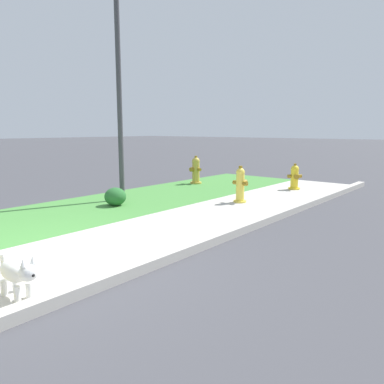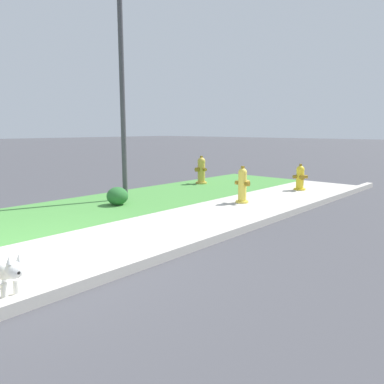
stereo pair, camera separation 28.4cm
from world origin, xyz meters
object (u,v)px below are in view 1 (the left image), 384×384
object	(u,v)px
fire_hydrant_by_grass_verge	(196,170)
fire_hydrant_at_driveway	(295,177)
small_white_dog	(18,273)
fire_hydrant_near_corner	(240,185)
street_lamp	(118,51)
shrub_bush_far_verge	(115,197)

from	to	relation	value
fire_hydrant_by_grass_verge	fire_hydrant_at_driveway	bearing A→B (deg)	-153.03
fire_hydrant_at_driveway	fire_hydrant_by_grass_verge	world-z (taller)	fire_hydrant_by_grass_verge
small_white_dog	fire_hydrant_near_corner	bearing A→B (deg)	96.51
fire_hydrant_at_driveway	street_lamp	size ratio (longest dim) A/B	0.14
fire_hydrant_near_corner	shrub_bush_far_verge	size ratio (longest dim) A/B	1.79
shrub_bush_far_verge	small_white_dog	bearing A→B (deg)	-140.62
fire_hydrant_by_grass_verge	small_white_dog	distance (m)	7.65
fire_hydrant_near_corner	small_white_dog	size ratio (longest dim) A/B	1.45
fire_hydrant_at_driveway	fire_hydrant_by_grass_verge	xyz separation A→B (m)	(-0.80, 2.66, 0.06)
small_white_dog	shrub_bush_far_verge	world-z (taller)	small_white_dog
shrub_bush_far_verge	fire_hydrant_at_driveway	bearing A→B (deg)	-24.31
fire_hydrant_at_driveway	shrub_bush_far_verge	world-z (taller)	fire_hydrant_at_driveway
fire_hydrant_by_grass_verge	shrub_bush_far_verge	world-z (taller)	fire_hydrant_by_grass_verge
fire_hydrant_near_corner	fire_hydrant_by_grass_verge	world-z (taller)	fire_hydrant_by_grass_verge
fire_hydrant_by_grass_verge	shrub_bush_far_verge	bearing A→B (deg)	111.66
fire_hydrant_at_driveway	shrub_bush_far_verge	size ratio (longest dim) A/B	1.54
fire_hydrant_by_grass_verge	street_lamp	world-z (taller)	street_lamp
fire_hydrant_near_corner	fire_hydrant_by_grass_verge	distance (m)	2.98
fire_hydrant_near_corner	small_white_dog	xyz separation A→B (m)	(-5.24, -0.92, -0.13)
fire_hydrant_near_corner	shrub_bush_far_verge	distance (m)	2.64
fire_hydrant_by_grass_verge	small_white_dog	bearing A→B (deg)	126.91
fire_hydrant_near_corner	street_lamp	size ratio (longest dim) A/B	0.16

